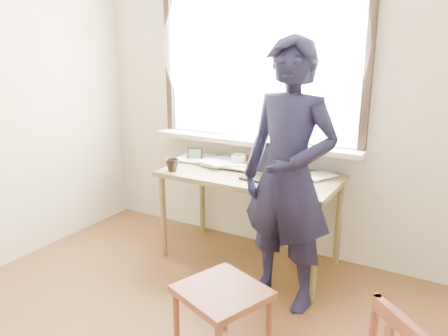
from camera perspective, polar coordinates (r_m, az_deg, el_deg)
The scene contains 12 objects.
room_shell at distance 2.06m, azimuth -13.16°, elevation 13.35°, with size 3.52×4.02×2.61m.
desk at distance 3.44m, azimuth 3.41°, elevation -1.93°, with size 1.38×0.69×0.74m.
laptop at distance 3.30m, azimuth 6.19°, elevation -0.34°, with size 0.38×0.32×0.24m.
mug_white at distance 3.61m, azimuth 1.90°, elevation 0.98°, with size 0.13×0.13×0.10m, color white.
mug_dark at distance 3.49m, azimuth -6.77°, elevation 0.36°, with size 0.11×0.11×0.10m, color black.
mouse at distance 3.16m, azimuth 9.78°, elevation -1.93°, with size 0.10×0.07×0.04m, color black.
desk_clutter at distance 3.75m, azimuth -0.03°, elevation 1.19°, with size 0.62×0.50×0.05m.
book_a at distance 3.82m, azimuth -0.83°, elevation 1.29°, with size 0.22×0.29×0.03m, color white.
book_b at distance 3.45m, azimuth 11.08°, elevation -0.68°, with size 0.18×0.25×0.02m, color white.
picture_frame at distance 3.78m, azimuth -3.81°, elevation 1.71°, with size 0.14×0.05×0.11m.
work_chair at distance 2.47m, azimuth -0.25°, elevation -16.88°, with size 0.55×0.54×0.44m.
person at distance 2.85m, azimuth 8.41°, elevation -1.17°, with size 0.65×0.42×1.78m, color black.
Camera 1 is at (1.38, -1.31, 1.71)m, focal length 35.00 mm.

